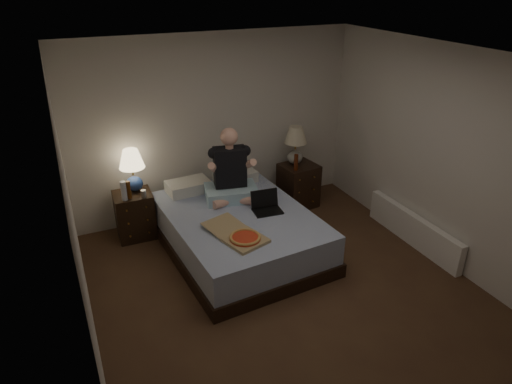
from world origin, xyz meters
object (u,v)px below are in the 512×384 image
nightstand_right (298,185)px  person (230,165)px  lamp_right (295,145)px  pizza_box (245,238)px  radiator (413,229)px  beer_bottle_right (296,162)px  water_bottle (124,191)px  beer_bottle_left (128,190)px  laptop (268,203)px  nightstand_left (135,215)px  lamp_left (133,170)px  bed (239,232)px  soda_can (144,194)px

nightstand_right → person: person is taller
lamp_right → pizza_box: bearing=-133.8°
radiator → beer_bottle_right: bearing=124.3°
water_bottle → person: size_ratio=0.27×
water_bottle → pizza_box: bearing=-53.0°
beer_bottle_left → pizza_box: bearing=-55.2°
person → laptop: (0.27, -0.53, -0.34)m
nightstand_left → radiator: nightstand_left is taller
radiator → lamp_left: bearing=151.0°
lamp_left → water_bottle: (-0.17, -0.22, -0.16)m
bed → beer_bottle_left: bearing=142.1°
bed → radiator: bearing=-24.1°
water_bottle → person: person is taller
nightstand_left → beer_bottle_right: size_ratio=2.69×
nightstand_right → pizza_box: (-1.45, -1.40, 0.25)m
nightstand_left → lamp_right: size_ratio=1.10×
beer_bottle_left → lamp_left: bearing=61.4°
nightstand_left → soda_can: 0.41m
beer_bottle_right → radiator: 1.79m
nightstand_left → pizza_box: (0.92, -1.51, 0.26)m
beer_bottle_left → person: (1.22, -0.37, 0.26)m
pizza_box → water_bottle: bearing=109.9°
laptop → radiator: size_ratio=0.21×
beer_bottle_left → person: bearing=-16.8°
beer_bottle_right → beer_bottle_left: bearing=176.6°
nightstand_left → lamp_right: lamp_right is taller
soda_can → radiator: 3.45m
lamp_right → soda_can: bearing=-176.6°
beer_bottle_left → pizza_box: beer_bottle_left is taller
water_bottle → laptop: 1.78m
nightstand_right → radiator: size_ratio=0.41×
lamp_left → lamp_right: (2.28, -0.12, 0.03)m
beer_bottle_right → pizza_box: bearing=-136.2°
laptop → pizza_box: size_ratio=0.45×
soda_can → beer_bottle_right: 2.13m
nightstand_left → laptop: laptop is taller
beer_bottle_right → person: bearing=-167.7°
nightstand_left → water_bottle: size_ratio=2.47×
water_bottle → soda_can: water_bottle is taller
soda_can → radiator: (3.08, -1.49, -0.47)m
lamp_right → laptop: size_ratio=1.65×
person → laptop: bearing=-51.3°
nightstand_left → beer_bottle_left: size_ratio=2.69×
beer_bottle_left → bed: bearing=-33.9°
person → pizza_box: size_ratio=1.22×
nightstand_left → water_bottle: water_bottle is taller
nightstand_left → beer_bottle_left: (-0.05, -0.11, 0.42)m
nightstand_right → soda_can: bearing=173.9°
soda_can → laptop: 1.56m
radiator → nightstand_left: bearing=152.7°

